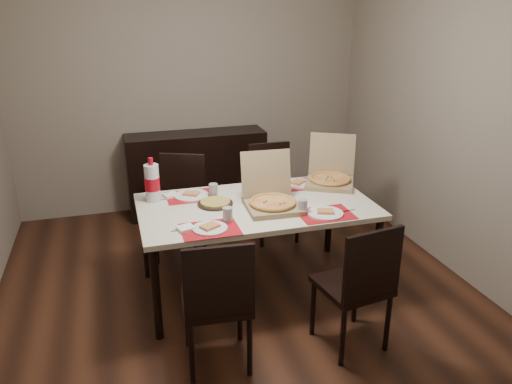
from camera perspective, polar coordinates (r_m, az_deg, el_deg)
ground at (r=4.18m, az=-2.08°, el=-11.33°), size 3.80×4.00×0.02m
room_walls at (r=3.99m, az=-4.02°, el=13.86°), size 3.84×4.02×2.62m
sideboard at (r=5.57m, az=-6.74°, el=2.21°), size 1.50×0.40×0.90m
dining_table at (r=3.90m, az=0.00°, el=-2.29°), size 1.80×1.00×0.75m
chair_near_left at (r=3.14m, az=-4.45°, el=-12.11°), size 0.45×0.45×0.93m
chair_near_right at (r=3.36m, az=11.70°, el=-10.12°), size 0.48×0.48×0.93m
chair_far_left at (r=4.62m, az=-8.56°, el=-1.06°), size 0.55×0.55×0.93m
chair_far_right at (r=4.93m, az=1.86°, el=0.59°), size 0.43×0.43×0.93m
setting_near_left at (r=3.48m, az=-5.06°, el=-3.76°), size 0.46×0.30×0.11m
setting_near_right at (r=3.71m, az=7.27°, el=-2.22°), size 0.45×0.30×0.11m
setting_far_left at (r=4.05m, az=-7.06°, el=-0.25°), size 0.46×0.30×0.11m
setting_far_right at (r=4.27m, az=4.20°, el=1.01°), size 0.45×0.30×0.11m
napkin_loose at (r=3.86m, az=1.06°, el=-1.35°), size 0.15×0.15×0.02m
pizza_box_center at (r=3.79m, az=1.78°, el=-0.91°), size 0.41×0.46×0.40m
pizza_box_right at (r=4.34m, az=8.46°, el=1.72°), size 0.55×0.57×0.40m
faina_plate at (r=3.87m, az=-4.68°, el=-1.26°), size 0.28×0.28×0.03m
dip_bowl at (r=4.02m, az=1.77°, el=-0.29°), size 0.15×0.15×0.03m
soda_bottle at (r=3.97m, az=-11.78°, el=1.04°), size 0.12×0.12×0.35m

